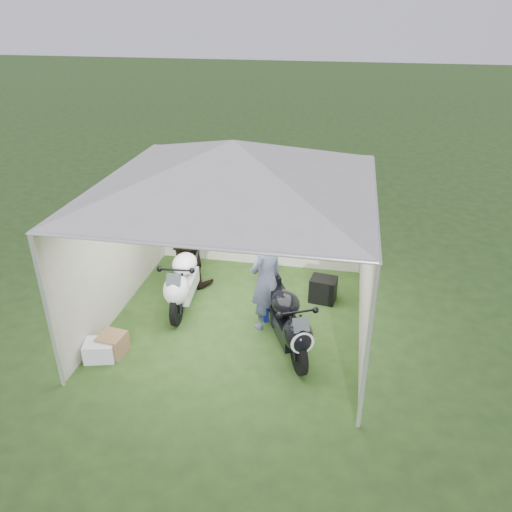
% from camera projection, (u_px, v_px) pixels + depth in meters
% --- Properties ---
extents(ground, '(80.00, 80.00, 0.00)m').
position_uv_depth(ground, '(237.00, 319.00, 8.30)').
color(ground, '#28421A').
rests_on(ground, ground).
extents(canopy_tent, '(5.66, 5.66, 3.00)m').
position_uv_depth(canopy_tent, '(234.00, 169.00, 7.15)').
color(canopy_tent, silver).
rests_on(canopy_tent, ground).
extents(motorcycle_white, '(0.52, 1.89, 0.93)m').
position_uv_depth(motorcycle_white, '(183.00, 279.00, 8.45)').
color(motorcycle_white, black).
rests_on(motorcycle_white, ground).
extents(motorcycle_black, '(1.00, 1.73, 0.92)m').
position_uv_depth(motorcycle_black, '(288.00, 320.00, 7.37)').
color(motorcycle_black, black).
rests_on(motorcycle_black, ground).
extents(paddock_stand, '(0.41, 0.34, 0.26)m').
position_uv_depth(paddock_stand, '(272.00, 311.00, 8.27)').
color(paddock_stand, '#1724B1').
rests_on(paddock_stand, ground).
extents(person_dark_jacket, '(1.13, 0.98, 1.98)m').
position_uv_depth(person_dark_jacket, '(187.00, 233.00, 8.99)').
color(person_dark_jacket, black).
rests_on(person_dark_jacket, ground).
extents(person_blue_jacket, '(0.71, 0.74, 1.71)m').
position_uv_depth(person_blue_jacket, '(266.00, 280.00, 7.75)').
color(person_blue_jacket, slate).
rests_on(person_blue_jacket, ground).
extents(equipment_box, '(0.49, 0.41, 0.44)m').
position_uv_depth(equipment_box, '(323.00, 289.00, 8.72)').
color(equipment_box, black).
rests_on(equipment_box, ground).
extents(crate_0, '(0.51, 0.44, 0.29)m').
position_uv_depth(crate_0, '(100.00, 350.00, 7.33)').
color(crate_0, silver).
rests_on(crate_0, ground).
extents(crate_1, '(0.40, 0.40, 0.32)m').
position_uv_depth(crate_1, '(113.00, 344.00, 7.43)').
color(crate_1, '#8F6744').
rests_on(crate_1, ground).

